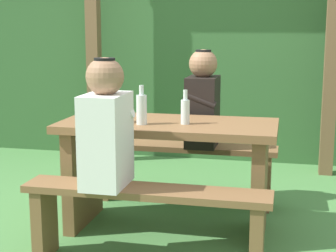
{
  "coord_description": "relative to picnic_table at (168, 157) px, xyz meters",
  "views": [
    {
      "loc": [
        0.74,
        -3.28,
        1.34
      ],
      "look_at": [
        0.0,
        0.0,
        0.71
      ],
      "focal_mm": 56.48,
      "sensor_mm": 36.0,
      "label": 1
    }
  ],
  "objects": [
    {
      "name": "drinking_glass",
      "position": [
        -0.26,
        -0.07,
        0.28
      ],
      "size": [
        0.08,
        0.08,
        0.09
      ],
      "primitive_type": "cylinder",
      "color": "silver",
      "rests_on": "picnic_table"
    },
    {
      "name": "hedge_backdrop",
      "position": [
        0.0,
        2.38,
        0.4
      ],
      "size": [
        6.4,
        0.84,
        1.8
      ],
      "primitive_type": "cube",
      "color": "#335E2F",
      "rests_on": "ground_plane"
    },
    {
      "name": "bench_near",
      "position": [
        0.0,
        -0.56,
        -0.17
      ],
      "size": [
        1.4,
        0.24,
        0.46
      ],
      "color": "brown",
      "rests_on": "ground_plane"
    },
    {
      "name": "person_white_shirt",
      "position": [
        -0.22,
        -0.56,
        0.29
      ],
      "size": [
        0.25,
        0.35,
        0.72
      ],
      "color": "white",
      "rests_on": "bench_near"
    },
    {
      "name": "person_black_coat",
      "position": [
        0.14,
        0.56,
        0.29
      ],
      "size": [
        0.25,
        0.35,
        0.72
      ],
      "color": "black",
      "rests_on": "bench_far"
    },
    {
      "name": "ground_plane",
      "position": [
        0.0,
        0.0,
        -0.5
      ],
      "size": [
        12.0,
        12.0,
        0.0
      ],
      "primitive_type": "plane",
      "color": "#477E40"
    },
    {
      "name": "bench_far",
      "position": [
        0.0,
        0.56,
        -0.17
      ],
      "size": [
        1.4,
        0.24,
        0.46
      ],
      "color": "brown",
      "rests_on": "ground_plane"
    },
    {
      "name": "bottle_left",
      "position": [
        0.12,
        -0.05,
        0.32
      ],
      "size": [
        0.06,
        0.06,
        0.22
      ],
      "color": "silver",
      "rests_on": "picnic_table"
    },
    {
      "name": "pergola_post_right",
      "position": [
        1.12,
        1.65,
        0.64
      ],
      "size": [
        0.12,
        0.12,
        2.28
      ],
      "primitive_type": "cube",
      "color": "brown",
      "rests_on": "ground_plane"
    },
    {
      "name": "pergola_post_left",
      "position": [
        -1.12,
        1.65,
        0.64
      ],
      "size": [
        0.12,
        0.12,
        2.28
      ],
      "primitive_type": "cube",
      "color": "brown",
      "rests_on": "ground_plane"
    },
    {
      "name": "picnic_table",
      "position": [
        0.0,
        0.0,
        0.0
      ],
      "size": [
        1.4,
        0.64,
        0.73
      ],
      "color": "brown",
      "rests_on": "ground_plane"
    },
    {
      "name": "bottle_right",
      "position": [
        -0.14,
        -0.12,
        0.33
      ],
      "size": [
        0.07,
        0.07,
        0.25
      ],
      "color": "silver",
      "rests_on": "picnic_table"
    }
  ]
}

